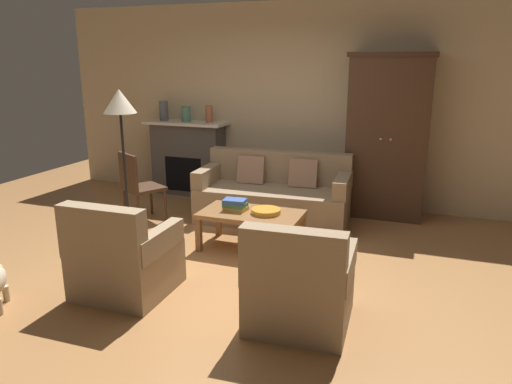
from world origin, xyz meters
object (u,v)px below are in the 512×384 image
Objects in this scene: side_chair_wooden at (137,183)px; mantel_vase_jade at (186,114)px; fruit_bowl at (266,211)px; book_stack at (235,205)px; couch at (274,196)px; mantel_vase_terracotta at (209,114)px; armchair_near_left at (123,260)px; armoire at (388,137)px; floor_lamp at (120,110)px; fireplace at (188,157)px; coffee_table at (251,217)px; armchair_near_right at (299,288)px; mantel_vase_slate at (164,111)px.

mantel_vase_jade is at bearing 91.67° from side_chair_wooden.
book_stack is at bearing -179.52° from fruit_bowl.
mantel_vase_terracotta reaches higher than couch.
armchair_near_left reaches higher than book_stack.
mantel_vase_jade is (-2.95, 0.06, 0.18)m from armoire.
fireplace is at bearing 97.48° from floor_lamp.
armchair_near_left is (-0.68, -1.37, -0.05)m from coffee_table.
book_stack is (-0.19, 0.01, 0.12)m from coffee_table.
floor_lamp is (-2.37, 1.17, 1.16)m from armchair_near_right.
mantel_vase_slate is 4.45m from armchair_near_right.
mantel_vase_jade is 0.26× the size of armchair_near_left.
book_stack is 2.26m from mantel_vase_terracotta.
mantel_vase_slate is (-2.27, 1.78, 0.82)m from fruit_bowl.
fireplace is at bearing 154.73° from couch.
armoire is at bearing -1.17° from mantel_vase_jade.
mantel_vase_slate is 2.09m from floor_lamp.
mantel_vase_terracotta is (-1.26, 0.76, 0.93)m from couch.
couch reaches higher than book_stack.
armchair_near_right is at bearing -26.33° from floor_lamp.
mantel_vase_slate reaches higher than book_stack.
fruit_bowl is 2.47m from mantel_vase_terracotta.
armchair_near_right is at bearing -61.45° from fruit_bowl.
armchair_near_left is 2.02m from side_chair_wooden.
mantel_vase_slate is (-1.91, 1.79, 0.78)m from book_stack.
floor_lamp is (-0.12, -1.98, 0.24)m from mantel_vase_terracotta.
armoire is 2.58m from mantel_vase_terracotta.
floor_lamp reaches higher than side_chair_wooden.
mantel_vase_slate is 0.33× the size of armchair_near_left.
side_chair_wooden is at bearing -88.33° from mantel_vase_jade.
armoire reaches higher than floor_lamp.
coffee_table is 1.63m from armchair_near_right.
floor_lamp reaches higher than armchair_near_left.
mantel_vase_terracotta is 3.98m from armchair_near_right.
mantel_vase_jade reaches higher than book_stack.
mantel_vase_jade reaches higher than side_chair_wooden.
armchair_near_left is (-1.91, -3.11, -0.74)m from armoire.
coffee_table is 0.64× the size of floor_lamp.
mantel_vase_terracotta is (0.76, 0.00, -0.02)m from mantel_vase_slate.
mantel_vase_terracotta is at bearing 130.16° from fruit_bowl.
book_stack is at bearing -49.73° from fireplace.
mantel_vase_jade is 0.25× the size of side_chair_wooden.
coffee_table is at bearing -2.16° from book_stack.
mantel_vase_slate is at bearing 180.00° from mantel_vase_terracotta.
armchair_near_left is at bearing -60.12° from side_chair_wooden.
fireplace is 2.21m from floor_lamp.
coffee_table is (-1.23, -1.73, -0.69)m from armoire.
armoire is 2.34× the size of side_chair_wooden.
fireplace is 3.98× the size of fruit_bowl.
floor_lamp is (0.26, -1.98, 0.25)m from mantel_vase_jade.
fireplace reaches higher than book_stack.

